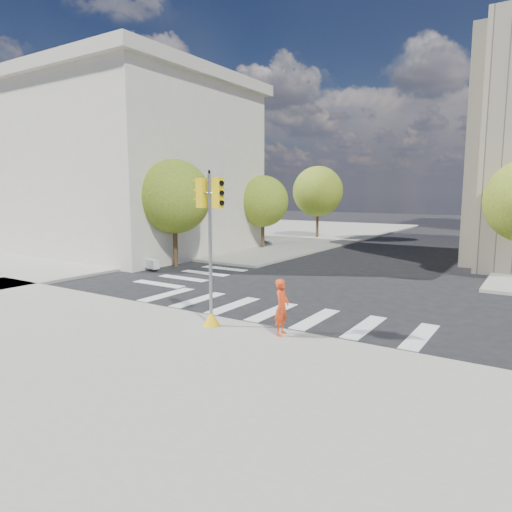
% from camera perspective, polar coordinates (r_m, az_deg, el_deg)
% --- Properties ---
extents(ground, '(160.00, 160.00, 0.00)m').
position_cam_1_polar(ground, '(18.97, 5.41, -5.72)').
color(ground, black).
rests_on(ground, ground).
extents(sidewalk_near, '(30.00, 14.00, 0.15)m').
position_cam_1_polar(sidewalk_near, '(10.94, -23.46, -16.51)').
color(sidewalk_near, gray).
rests_on(sidewalk_near, ground).
extents(sidewalk_far_left, '(28.00, 40.00, 0.15)m').
position_cam_1_polar(sidewalk_far_left, '(51.23, -1.07, 3.07)').
color(sidewalk_far_left, gray).
rests_on(sidewalk_far_left, ground).
extents(classical_building, '(19.00, 15.00, 12.70)m').
position_cam_1_polar(classical_building, '(37.51, -16.88, 10.66)').
color(classical_building, beige).
rests_on(classical_building, ground).
extents(tree_lw_near, '(4.40, 4.40, 6.41)m').
position_cam_1_polar(tree_lw_near, '(27.82, -10.19, 7.29)').
color(tree_lw_near, '#382616').
rests_on(tree_lw_near, ground).
extents(tree_lw_mid, '(4.00, 4.00, 5.77)m').
position_cam_1_polar(tree_lw_mid, '(35.81, 0.86, 6.85)').
color(tree_lw_mid, '#382616').
rests_on(tree_lw_mid, ground).
extents(tree_lw_far, '(4.80, 4.80, 6.95)m').
position_cam_1_polar(tree_lw_far, '(44.60, 7.74, 8.01)').
color(tree_lw_far, '#382616').
rests_on(tree_lw_far, ground).
extents(traffic_signal, '(1.08, 0.56, 5.02)m').
position_cam_1_polar(traffic_signal, '(14.71, -5.72, -0.61)').
color(traffic_signal, '#E3B90B').
rests_on(traffic_signal, sidewalk_near).
extents(photographer, '(0.51, 0.69, 1.74)m').
position_cam_1_polar(photographer, '(13.97, 3.25, -6.40)').
color(photographer, red).
rests_on(photographer, sidewalk_near).
extents(planter_wall, '(5.95, 1.66, 0.50)m').
position_cam_1_polar(planter_wall, '(28.91, -15.55, -0.42)').
color(planter_wall, silver).
rests_on(planter_wall, sidewalk_left_near).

